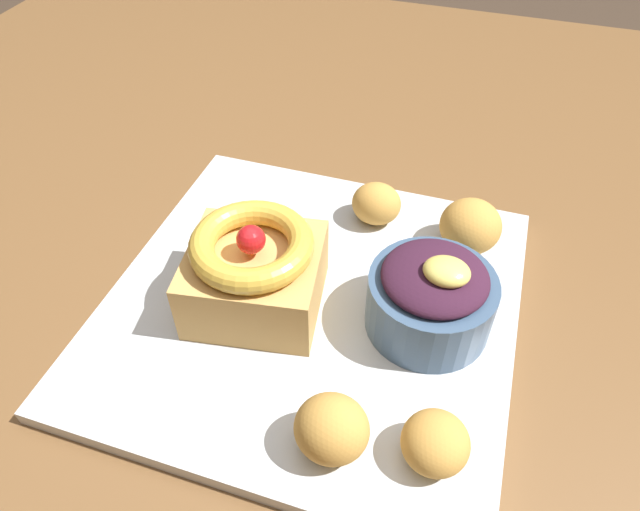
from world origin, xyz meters
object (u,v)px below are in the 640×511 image
at_px(fritter_middle, 376,205).
at_px(fritter_extra, 470,226).
at_px(fritter_front, 435,443).
at_px(front_plate, 312,304).
at_px(cake_slice, 254,271).
at_px(fritter_back, 332,429).
at_px(berry_ramekin, 431,297).

relative_size(fritter_middle, fritter_extra, 0.85).
relative_size(fritter_front, fritter_middle, 0.99).
bearing_deg(front_plate, cake_slice, -158.72).
xyz_separation_m(fritter_back, fritter_extra, (0.05, 0.20, 0.00)).
xyz_separation_m(front_plate, fritter_back, (0.05, -0.11, 0.03)).
relative_size(cake_slice, fritter_back, 2.34).
bearing_deg(fritter_middle, front_plate, -102.70).
distance_m(fritter_middle, fritter_back, 0.21).
bearing_deg(fritter_front, fritter_middle, 113.21).
bearing_deg(cake_slice, front_plate, 21.28).
bearing_deg(cake_slice, fritter_extra, 38.10).
relative_size(cake_slice, fritter_front, 2.56).
bearing_deg(cake_slice, fritter_back, -47.30).
distance_m(front_plate, fritter_middle, 0.11).
bearing_deg(fritter_extra, fritter_back, -104.78).
distance_m(front_plate, fritter_extra, 0.14).
xyz_separation_m(front_plate, cake_slice, (-0.04, -0.01, 0.04)).
bearing_deg(fritter_extra, fritter_front, -88.32).
height_order(berry_ramekin, fritter_middle, berry_ramekin).
distance_m(front_plate, fritter_front, 0.15).
relative_size(front_plate, fritter_back, 6.64).
height_order(front_plate, cake_slice, cake_slice).
bearing_deg(front_plate, fritter_extra, 42.92).
distance_m(front_plate, berry_ramekin, 0.09).
height_order(fritter_middle, fritter_extra, fritter_extra).
height_order(cake_slice, berry_ramekin, cake_slice).
distance_m(fritter_front, fritter_back, 0.06).
bearing_deg(fritter_extra, cake_slice, -141.90).
xyz_separation_m(cake_slice, fritter_front, (0.15, -0.08, -0.02)).
bearing_deg(berry_ramekin, front_plate, -177.48).
bearing_deg(cake_slice, fritter_middle, 62.49).
height_order(front_plate, fritter_back, fritter_back).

